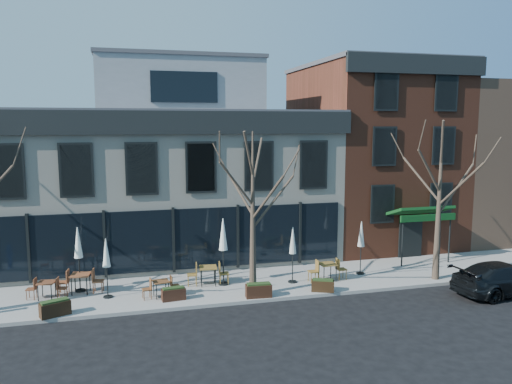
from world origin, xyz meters
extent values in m
plane|color=black|center=(0.00, 0.00, 0.00)|extent=(120.00, 120.00, 0.00)
cube|color=gray|center=(3.25, -2.15, 0.07)|extent=(33.50, 4.70, 0.15)
cube|color=silver|center=(0.00, 5.00, 4.00)|extent=(18.00, 10.00, 8.00)
cube|color=#47474C|center=(0.00, 5.00, 8.05)|extent=(18.30, 10.30, 0.30)
cube|color=black|center=(0.00, -0.12, 7.55)|extent=(18.30, 0.25, 1.10)
cube|color=black|center=(0.00, -0.06, 1.90)|extent=(17.20, 0.12, 3.00)
cube|color=gray|center=(1.00, 6.00, 9.60)|extent=(9.00, 6.50, 3.00)
cube|color=brown|center=(13.00, 5.00, 5.50)|extent=(8.00, 10.00, 11.00)
cube|color=#47474C|center=(13.00, 5.00, 11.05)|extent=(8.20, 10.20, 0.25)
cube|color=black|center=(13.00, -0.12, 10.60)|extent=(8.20, 0.25, 1.00)
cube|color=#0C3914|center=(13.00, -0.85, 2.90)|extent=(3.20, 1.66, 0.67)
cube|color=black|center=(13.00, -0.05, 1.25)|extent=(1.40, 0.10, 2.50)
cube|color=#8C664C|center=(23.00, 6.00, 5.00)|extent=(12.00, 12.00, 10.00)
cone|color=#382B21|center=(3.00, -3.90, 3.67)|extent=(0.34, 0.34, 7.04)
cylinder|color=#382B21|center=(3.95, -3.73, 4.18)|extent=(2.00, 0.46, 2.21)
cylinder|color=#382B21|center=(2.60, -3.04, 4.59)|extent=(0.93, 1.84, 1.91)
cylinder|color=#382B21|center=(2.25, -4.17, 5.04)|extent=(1.61, 0.68, 1.97)
cylinder|color=#382B21|center=(3.40, -4.76, 4.51)|extent=(0.93, 1.83, 2.03)
cone|color=#382B21|center=(12.00, -3.90, 3.89)|extent=(0.34, 0.34, 7.48)
cylinder|color=#382B21|center=(13.01, -3.72, 4.43)|extent=(2.12, 0.48, 2.35)
cylinder|color=#382B21|center=(11.57, -2.99, 4.86)|extent=(0.98, 1.94, 2.03)
cylinder|color=#382B21|center=(11.20, -4.19, 5.35)|extent=(1.71, 0.71, 2.09)
cylinder|color=#382B21|center=(12.42, -4.81, 4.78)|extent=(0.98, 1.94, 2.16)
imported|color=black|center=(13.90, -6.15, 0.71)|extent=(5.05, 2.44, 1.42)
cube|color=brown|center=(-5.53, -2.09, 0.86)|extent=(0.79, 0.79, 0.04)
cylinder|color=black|center=(-5.85, -2.31, 0.50)|extent=(0.04, 0.04, 0.70)
cylinder|color=black|center=(-5.31, -2.40, 0.50)|extent=(0.04, 0.04, 0.70)
cylinder|color=black|center=(-5.75, -1.77, 0.50)|extent=(0.04, 0.04, 0.70)
cylinder|color=black|center=(-5.22, -1.87, 0.50)|extent=(0.04, 0.04, 0.70)
cube|color=brown|center=(-4.20, -1.71, 0.98)|extent=(0.90, 0.90, 0.05)
cylinder|color=black|center=(-4.56, -1.98, 0.56)|extent=(0.05, 0.05, 0.82)
cylinder|color=black|center=(-3.93, -2.07, 0.56)|extent=(0.05, 0.05, 0.82)
cylinder|color=black|center=(-4.47, -1.35, 0.56)|extent=(0.05, 0.05, 0.82)
cylinder|color=black|center=(-3.84, -1.44, 0.56)|extent=(0.05, 0.05, 0.82)
cube|color=brown|center=(-0.84, -3.11, 0.83)|extent=(0.75, 0.75, 0.04)
cylinder|color=black|center=(-1.06, -3.41, 0.49)|extent=(0.04, 0.04, 0.67)
cylinder|color=black|center=(-0.54, -3.33, 0.49)|extent=(0.04, 0.04, 0.67)
cylinder|color=black|center=(-1.14, -2.89, 0.49)|extent=(0.04, 0.04, 0.67)
cylinder|color=black|center=(-0.62, -2.81, 0.49)|extent=(0.04, 0.04, 0.67)
cube|color=brown|center=(1.37, -2.00, 0.97)|extent=(0.86, 0.86, 0.04)
cylinder|color=black|center=(1.02, -2.28, 0.55)|extent=(0.04, 0.04, 0.81)
cylinder|color=black|center=(1.65, -2.35, 0.55)|extent=(0.04, 0.04, 0.81)
cylinder|color=black|center=(1.09, -1.66, 0.55)|extent=(0.04, 0.04, 0.81)
cylinder|color=black|center=(1.71, -1.72, 0.55)|extent=(0.04, 0.04, 0.81)
cube|color=brown|center=(6.91, -2.82, 0.95)|extent=(0.77, 0.77, 0.04)
cylinder|color=black|center=(6.61, -3.13, 0.54)|extent=(0.04, 0.04, 0.79)
cylinder|color=black|center=(7.22, -3.12, 0.54)|extent=(0.04, 0.04, 0.79)
cylinder|color=black|center=(6.60, -2.52, 0.54)|extent=(0.04, 0.04, 0.79)
cylinder|color=black|center=(7.21, -2.51, 0.54)|extent=(0.04, 0.04, 0.79)
cylinder|color=black|center=(-4.25, -1.44, 0.18)|extent=(0.46, 0.46, 0.06)
cylinder|color=black|center=(-4.25, -1.44, 1.30)|extent=(0.05, 0.05, 2.31)
cone|color=silver|center=(-4.25, -1.44, 2.35)|extent=(0.38, 0.38, 1.36)
cylinder|color=black|center=(-3.05, -2.59, 0.18)|extent=(0.41, 0.41, 0.06)
cylinder|color=black|center=(-3.05, -2.59, 1.17)|extent=(0.05, 0.05, 2.05)
cone|color=white|center=(-3.05, -2.59, 2.10)|extent=(0.34, 0.34, 1.21)
cylinder|color=black|center=(2.06, -2.14, 0.18)|extent=(0.49, 0.49, 0.07)
cylinder|color=black|center=(2.06, -2.14, 1.39)|extent=(0.06, 0.06, 2.47)
cone|color=white|center=(2.06, -2.14, 2.51)|extent=(0.40, 0.40, 1.46)
cylinder|color=black|center=(5.22, -2.67, 0.18)|extent=(0.42, 0.42, 0.06)
cylinder|color=black|center=(5.22, -2.67, 1.20)|extent=(0.05, 0.05, 2.10)
cone|color=beige|center=(5.22, -2.67, 2.16)|extent=(0.34, 0.34, 1.24)
cylinder|color=black|center=(8.89, -2.25, 0.18)|extent=(0.42, 0.42, 0.06)
cylinder|color=black|center=(8.89, -2.25, 1.20)|extent=(0.05, 0.05, 2.11)
cone|color=beige|center=(8.89, -2.25, 2.16)|extent=(0.34, 0.34, 1.24)
cube|color=black|center=(-4.95, -4.20, 0.43)|extent=(1.20, 0.84, 0.56)
cube|color=#1E3314|center=(-4.95, -4.20, 0.73)|extent=(1.06, 0.72, 0.09)
cube|color=#321A10|center=(-0.37, -3.62, 0.40)|extent=(1.02, 0.50, 0.49)
cube|color=#1E3314|center=(-0.37, -3.62, 0.66)|extent=(0.92, 0.41, 0.08)
cube|color=black|center=(3.18, -4.19, 0.43)|extent=(1.13, 0.52, 0.55)
cube|color=#1E3314|center=(3.18, -4.19, 0.72)|extent=(1.01, 0.43, 0.09)
cube|color=black|center=(6.11, -4.20, 0.40)|extent=(1.06, 0.76, 0.49)
cube|color=#1E3314|center=(6.11, -4.20, 0.66)|extent=(0.94, 0.64, 0.08)
camera|label=1|loc=(-2.15, -23.96, 7.51)|focal=35.00mm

